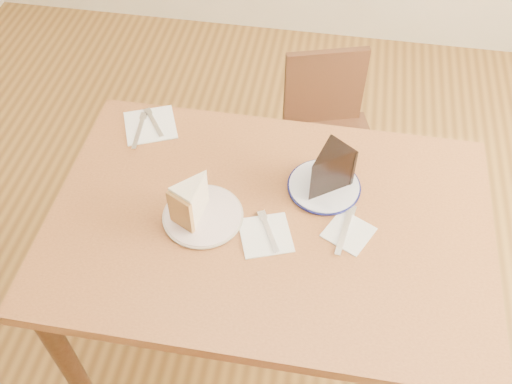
# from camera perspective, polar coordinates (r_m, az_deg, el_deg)

# --- Properties ---
(ground) EXTENTS (4.00, 4.00, 0.00)m
(ground) POSITION_cam_1_polar(r_m,az_deg,el_deg) (2.19, 0.99, -14.75)
(ground) COLOR #543616
(ground) RESTS_ON ground
(table) EXTENTS (1.20, 0.80, 0.75)m
(table) POSITION_cam_1_polar(r_m,az_deg,el_deg) (1.63, 1.29, -4.85)
(table) COLOR brown
(table) RESTS_ON ground
(chair_far) EXTENTS (0.46, 0.46, 0.74)m
(chair_far) POSITION_cam_1_polar(r_m,az_deg,el_deg) (2.26, 7.10, 5.34)
(chair_far) COLOR black
(chair_far) RESTS_ON ground
(plate_cream) EXTENTS (0.21, 0.21, 0.01)m
(plate_cream) POSITION_cam_1_polar(r_m,az_deg,el_deg) (1.55, -5.32, -2.38)
(plate_cream) COLOR silver
(plate_cream) RESTS_ON table
(plate_navy) EXTENTS (0.20, 0.20, 0.01)m
(plate_navy) POSITION_cam_1_polar(r_m,az_deg,el_deg) (1.63, 6.81, 0.55)
(plate_navy) COLOR white
(plate_navy) RESTS_ON table
(carrot_cake) EXTENTS (0.11, 0.13, 0.11)m
(carrot_cake) POSITION_cam_1_polar(r_m,az_deg,el_deg) (1.51, -6.11, -0.69)
(carrot_cake) COLOR beige
(carrot_cake) RESTS_ON plate_cream
(chocolate_cake) EXTENTS (0.15, 0.15, 0.12)m
(chocolate_cake) POSITION_cam_1_polar(r_m,az_deg,el_deg) (1.57, 6.95, 1.88)
(chocolate_cake) COLOR black
(chocolate_cake) RESTS_ON plate_navy
(napkin_cream) EXTENTS (0.17, 0.17, 0.00)m
(napkin_cream) POSITION_cam_1_polar(r_m,az_deg,el_deg) (1.51, 0.98, -4.33)
(napkin_cream) COLOR white
(napkin_cream) RESTS_ON table
(napkin_navy) EXTENTS (0.15, 0.15, 0.00)m
(napkin_navy) POSITION_cam_1_polar(r_m,az_deg,el_deg) (1.54, 9.24, -3.99)
(napkin_navy) COLOR white
(napkin_navy) RESTS_ON table
(napkin_spare) EXTENTS (0.20, 0.20, 0.00)m
(napkin_spare) POSITION_cam_1_polar(r_m,az_deg,el_deg) (1.83, -10.52, 6.59)
(napkin_spare) COLOR white
(napkin_spare) RESTS_ON table
(fork_cream) EXTENTS (0.08, 0.13, 0.00)m
(fork_cream) POSITION_cam_1_polar(r_m,az_deg,el_deg) (1.52, 1.29, -3.99)
(fork_cream) COLOR silver
(fork_cream) RESTS_ON napkin_cream
(knife_navy) EXTENTS (0.04, 0.17, 0.00)m
(knife_navy) POSITION_cam_1_polar(r_m,az_deg,el_deg) (1.54, 8.87, -3.77)
(knife_navy) COLOR silver
(knife_navy) RESTS_ON napkin_navy
(fork_spare) EXTENTS (0.09, 0.12, 0.00)m
(fork_spare) POSITION_cam_1_polar(r_m,az_deg,el_deg) (1.83, -10.15, 6.84)
(fork_spare) COLOR silver
(fork_spare) RESTS_ON napkin_spare
(knife_spare) EXTENTS (0.03, 0.16, 0.00)m
(knife_spare) POSITION_cam_1_polar(r_m,az_deg,el_deg) (1.81, -11.61, 6.02)
(knife_spare) COLOR silver
(knife_spare) RESTS_ON napkin_spare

